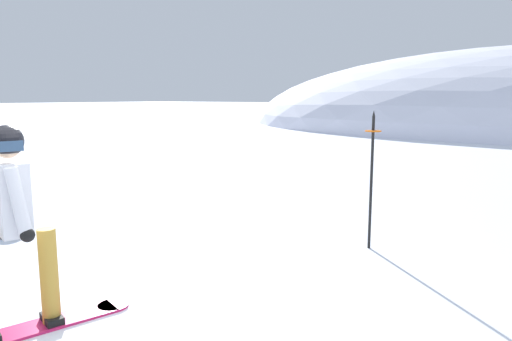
{
  "coord_description": "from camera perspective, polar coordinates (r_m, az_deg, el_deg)",
  "views": [
    {
      "loc": [
        3.14,
        -2.38,
        1.93
      ],
      "look_at": [
        -0.21,
        2.6,
        1.0
      ],
      "focal_mm": 33.45,
      "sensor_mm": 36.0,
      "label": 1
    }
  ],
  "objects": [
    {
      "name": "snowboarder_main",
      "position": [
        4.31,
        -27.08,
        -5.72
      ],
      "size": [
        0.73,
        1.77,
        1.71
      ],
      "color": "#D11E5B",
      "rests_on": "ground"
    },
    {
      "name": "ground_plane",
      "position": [
        4.38,
        -17.84,
        -17.73
      ],
      "size": [
        300.0,
        300.0,
        0.0
      ],
      "primitive_type": "plane",
      "color": "white"
    },
    {
      "name": "rock_mid",
      "position": [
        7.57,
        -27.1,
        -6.95
      ],
      "size": [
        0.46,
        0.39,
        0.32
      ],
      "color": "#4C4742",
      "rests_on": "ground"
    },
    {
      "name": "piste_marker_near",
      "position": [
        6.17,
        13.67,
        0.02
      ],
      "size": [
        0.2,
        0.2,
        1.77
      ],
      "color": "black",
      "rests_on": "ground"
    }
  ]
}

